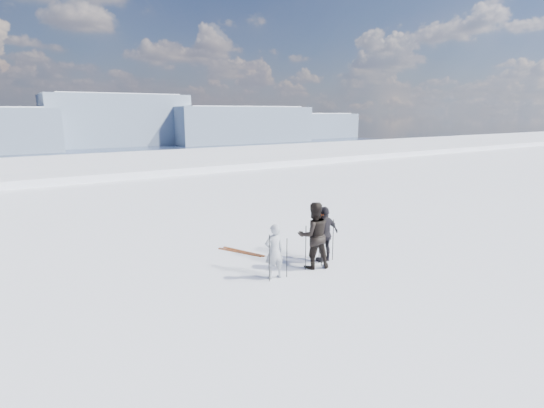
{
  "coord_description": "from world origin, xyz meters",
  "views": [
    {
      "loc": [
        -8.49,
        -7.54,
        4.56
      ],
      "look_at": [
        -1.72,
        3.0,
        1.83
      ],
      "focal_mm": 28.0,
      "sensor_mm": 36.0,
      "label": 1
    }
  ],
  "objects_px": {
    "skier_grey": "(274,251)",
    "skier_dark": "(314,235)",
    "skis_loose": "(242,252)",
    "skier_pack": "(325,234)"
  },
  "relations": [
    {
      "from": "skier_grey",
      "to": "skier_dark",
      "type": "height_order",
      "value": "skier_dark"
    },
    {
      "from": "skier_grey",
      "to": "skis_loose",
      "type": "bearing_deg",
      "value": -91.68
    },
    {
      "from": "skier_grey",
      "to": "skier_dark",
      "type": "bearing_deg",
      "value": -171.57
    },
    {
      "from": "skier_dark",
      "to": "skier_pack",
      "type": "height_order",
      "value": "skier_dark"
    },
    {
      "from": "skier_dark",
      "to": "skis_loose",
      "type": "distance_m",
      "value": 2.81
    },
    {
      "from": "skier_pack",
      "to": "skis_loose",
      "type": "xyz_separation_m",
      "value": [
        -1.77,
        2.12,
        -0.86
      ]
    },
    {
      "from": "skier_dark",
      "to": "skier_grey",
      "type": "bearing_deg",
      "value": 21.25
    },
    {
      "from": "skier_dark",
      "to": "skis_loose",
      "type": "height_order",
      "value": "skier_dark"
    },
    {
      "from": "skier_grey",
      "to": "skis_loose",
      "type": "xyz_separation_m",
      "value": [
        0.31,
        2.45,
        -0.77
      ]
    },
    {
      "from": "skier_pack",
      "to": "skis_loose",
      "type": "distance_m",
      "value": 2.89
    }
  ]
}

